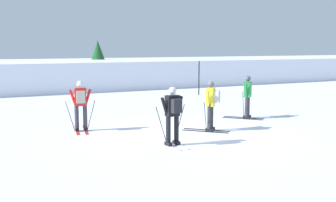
{
  "coord_description": "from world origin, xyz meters",
  "views": [
    {
      "loc": [
        -6.58,
        -11.46,
        2.85
      ],
      "look_at": [
        -0.13,
        1.68,
        0.9
      ],
      "focal_mm": 43.81,
      "sensor_mm": 36.0,
      "label": 1
    }
  ],
  "objects_px": {
    "conifer_far_right": "(98,56)",
    "skier_red": "(81,103)",
    "skier_yellow": "(211,103)",
    "trail_marker_pole": "(199,78)",
    "skier_green": "(247,96)",
    "skier_black": "(173,113)"
  },
  "relations": [
    {
      "from": "skier_yellow",
      "to": "conifer_far_right",
      "type": "distance_m",
      "value": 19.38
    },
    {
      "from": "skier_yellow",
      "to": "conifer_far_right",
      "type": "xyz_separation_m",
      "value": [
        1.82,
        19.26,
        1.15
      ]
    },
    {
      "from": "skier_green",
      "to": "skier_red",
      "type": "relative_size",
      "value": 1.0
    },
    {
      "from": "skier_green",
      "to": "skier_black",
      "type": "bearing_deg",
      "value": -149.79
    },
    {
      "from": "skier_green",
      "to": "skier_red",
      "type": "distance_m",
      "value": 6.57
    },
    {
      "from": "skier_yellow",
      "to": "skier_black",
      "type": "xyz_separation_m",
      "value": [
        -2.07,
        -1.25,
        0.0
      ]
    },
    {
      "from": "trail_marker_pole",
      "to": "conifer_far_right",
      "type": "relative_size",
      "value": 0.6
    },
    {
      "from": "skier_green",
      "to": "conifer_far_right",
      "type": "distance_m",
      "value": 17.83
    },
    {
      "from": "trail_marker_pole",
      "to": "conifer_far_right",
      "type": "height_order",
      "value": "conifer_far_right"
    },
    {
      "from": "skier_yellow",
      "to": "skier_green",
      "type": "bearing_deg",
      "value": 29.56
    },
    {
      "from": "skier_red",
      "to": "skier_black",
      "type": "bearing_deg",
      "value": -59.76
    },
    {
      "from": "skier_red",
      "to": "conifer_far_right",
      "type": "xyz_separation_m",
      "value": [
        5.75,
        17.31,
        1.15
      ]
    },
    {
      "from": "skier_yellow",
      "to": "skier_black",
      "type": "height_order",
      "value": "same"
    },
    {
      "from": "skier_yellow",
      "to": "trail_marker_pole",
      "type": "relative_size",
      "value": 0.86
    },
    {
      "from": "skier_red",
      "to": "trail_marker_pole",
      "type": "bearing_deg",
      "value": 39.47
    },
    {
      "from": "skier_red",
      "to": "conifer_far_right",
      "type": "distance_m",
      "value": 18.28
    },
    {
      "from": "skier_black",
      "to": "skier_yellow",
      "type": "bearing_deg",
      "value": 31.02
    },
    {
      "from": "conifer_far_right",
      "to": "skier_red",
      "type": "bearing_deg",
      "value": -108.37
    },
    {
      "from": "skier_yellow",
      "to": "trail_marker_pole",
      "type": "bearing_deg",
      "value": 61.81
    },
    {
      "from": "skier_red",
      "to": "trail_marker_pole",
      "type": "distance_m",
      "value": 11.55
    },
    {
      "from": "skier_yellow",
      "to": "skier_green",
      "type": "distance_m",
      "value": 3.01
    },
    {
      "from": "trail_marker_pole",
      "to": "conifer_far_right",
      "type": "xyz_separation_m",
      "value": [
        -3.16,
        9.97,
        1.1
      ]
    }
  ]
}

